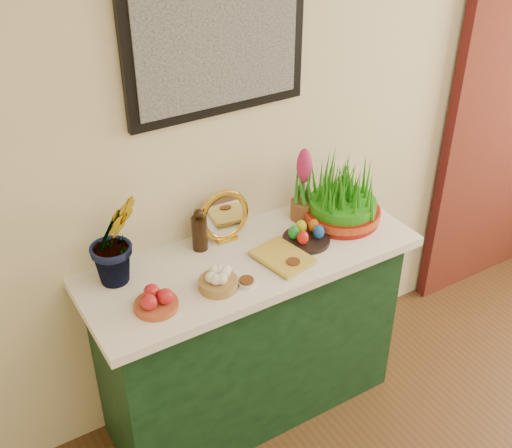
% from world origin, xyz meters
% --- Properties ---
extents(sideboard, '(1.30, 0.45, 0.85)m').
position_xyz_m(sideboard, '(-0.49, 2.00, 0.42)').
color(sideboard, '#163D1D').
rests_on(sideboard, ground).
extents(tablecloth, '(1.40, 0.55, 0.04)m').
position_xyz_m(tablecloth, '(-0.49, 2.00, 0.87)').
color(tablecloth, white).
rests_on(tablecloth, sideboard).
extents(hyacinth_green, '(0.26, 0.22, 0.49)m').
position_xyz_m(hyacinth_green, '(-0.99, 2.13, 1.13)').
color(hyacinth_green, '#2F7820').
rests_on(hyacinth_green, tablecloth).
extents(apple_bowl, '(0.19, 0.19, 0.08)m').
position_xyz_m(apple_bowl, '(-0.95, 1.90, 0.92)').
color(apple_bowl, '#AB4928').
rests_on(apple_bowl, tablecloth).
extents(garlic_basket, '(0.18, 0.18, 0.08)m').
position_xyz_m(garlic_basket, '(-0.70, 1.88, 0.92)').
color(garlic_basket, '#A88244').
rests_on(garlic_basket, tablecloth).
extents(vinegar_cruet, '(0.07, 0.07, 0.19)m').
position_xyz_m(vinegar_cruet, '(-0.64, 2.15, 0.97)').
color(vinegar_cruet, black).
rests_on(vinegar_cruet, tablecloth).
extents(mirror, '(0.23, 0.07, 0.23)m').
position_xyz_m(mirror, '(-0.51, 2.17, 1.00)').
color(mirror, gold).
rests_on(mirror, tablecloth).
extents(book, '(0.20, 0.25, 0.03)m').
position_xyz_m(book, '(-0.48, 1.89, 0.91)').
color(book, gold).
rests_on(book, tablecloth).
extents(spice_dish_left, '(0.07, 0.07, 0.03)m').
position_xyz_m(spice_dish_left, '(-0.60, 1.84, 0.90)').
color(spice_dish_left, silver).
rests_on(spice_dish_left, tablecloth).
extents(spice_dish_right, '(0.07, 0.07, 0.03)m').
position_xyz_m(spice_dish_right, '(-0.38, 1.85, 0.90)').
color(spice_dish_right, silver).
rests_on(spice_dish_right, tablecloth).
extents(egg_plate, '(0.22, 0.22, 0.08)m').
position_xyz_m(egg_plate, '(-0.23, 1.97, 0.92)').
color(egg_plate, black).
rests_on(egg_plate, tablecloth).
extents(hyacinth_pink, '(0.10, 0.10, 0.34)m').
position_xyz_m(hyacinth_pink, '(-0.14, 2.13, 1.04)').
color(hyacinth_pink, brown).
rests_on(hyacinth_pink, tablecloth).
extents(wheatgrass_sabzeh, '(0.34, 0.34, 0.28)m').
position_xyz_m(wheatgrass_sabzeh, '(-0.00, 2.03, 1.01)').
color(wheatgrass_sabzeh, maroon).
rests_on(wheatgrass_sabzeh, tablecloth).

